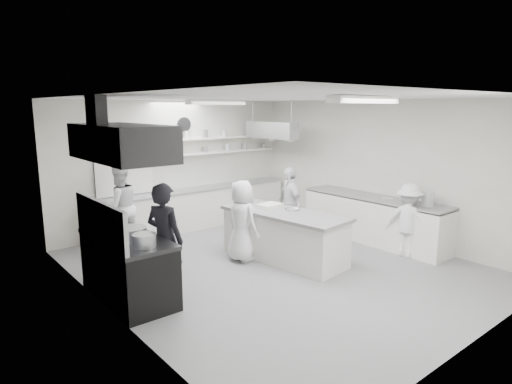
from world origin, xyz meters
TOP-DOWN VIEW (x-y plane):
  - floor at (0.00, 0.00)m, footprint 6.00×7.00m
  - ceiling at (0.00, 0.00)m, footprint 6.00×7.00m
  - wall_back at (0.00, 3.50)m, footprint 6.00×0.04m
  - wall_front at (0.00, -3.50)m, footprint 6.00×0.04m
  - wall_left at (-3.00, 0.00)m, footprint 0.04×7.00m
  - wall_right at (3.00, 0.00)m, footprint 0.04×7.00m
  - stove at (-2.60, 0.40)m, footprint 0.80×1.80m
  - exhaust_hood at (-2.60, 0.40)m, footprint 0.85×2.00m
  - back_counter at (0.30, 3.20)m, footprint 5.00×0.60m
  - shelf_lower at (0.70, 3.37)m, footprint 4.20×0.26m
  - shelf_upper at (0.70, 3.37)m, footprint 4.20×0.26m
  - pass_through_window at (-1.30, 3.48)m, footprint 1.30×0.04m
  - wall_clock at (0.20, 3.46)m, footprint 0.32×0.05m
  - right_counter at (2.65, -0.20)m, footprint 0.74×3.30m
  - pot_rack at (2.00, 2.40)m, footprint 0.30×1.60m
  - light_fixture_front at (0.00, -1.80)m, footprint 1.30×0.25m
  - light_fixture_rear at (0.00, 1.80)m, footprint 1.30×0.25m
  - prep_island at (0.37, 0.17)m, footprint 1.17×2.47m
  - stove_pot at (-2.60, 0.23)m, footprint 0.44×0.44m
  - cook_stove at (-2.11, 0.14)m, footprint 0.63×0.75m
  - cook_back at (-1.75, 2.72)m, footprint 0.86×0.68m
  - cook_island_left at (-0.27, 0.64)m, footprint 0.53×0.77m
  - cook_island_right at (1.35, 1.05)m, footprint 0.65×1.00m
  - cook_right at (2.34, -1.21)m, footprint 0.69×1.00m
  - bowl_island_a at (0.61, 0.20)m, footprint 0.35×0.35m
  - bowl_island_b at (0.34, 0.87)m, footprint 0.22×0.22m
  - bowl_right at (2.62, -0.53)m, footprint 0.28×0.28m

SIDE VIEW (x-z plane):
  - floor at x=0.00m, z-range -0.02..0.00m
  - prep_island at x=0.37m, z-range 0.00..0.88m
  - stove at x=-2.60m, z-range 0.00..0.90m
  - back_counter at x=0.30m, z-range 0.00..0.92m
  - right_counter at x=2.65m, z-range 0.00..0.94m
  - cook_right at x=2.34m, z-range 0.00..1.43m
  - cook_island_left at x=-0.27m, z-range 0.00..1.53m
  - cook_island_right at x=1.35m, z-range 0.00..1.59m
  - cook_stove at x=-2.11m, z-range 0.00..1.75m
  - cook_back at x=-1.75m, z-range 0.00..1.76m
  - bowl_island_b at x=0.34m, z-range 0.88..0.94m
  - bowl_island_a at x=0.61m, z-range 0.88..0.95m
  - bowl_right at x=2.62m, z-range 0.94..0.99m
  - stove_pot at x=-2.60m, z-range 0.91..1.14m
  - pass_through_window at x=-1.30m, z-range 0.95..1.95m
  - wall_back at x=0.00m, z-range 0.00..3.00m
  - wall_front at x=0.00m, z-range 0.00..3.00m
  - wall_left at x=-3.00m, z-range 0.00..3.00m
  - wall_right at x=3.00m, z-range 0.00..3.00m
  - shelf_lower at x=0.70m, z-range 1.73..1.77m
  - shelf_upper at x=0.70m, z-range 2.08..2.12m
  - pot_rack at x=2.00m, z-range 2.10..2.50m
  - exhaust_hood at x=-2.60m, z-range 2.10..2.60m
  - wall_clock at x=0.20m, z-range 2.29..2.61m
  - light_fixture_front at x=0.00m, z-range 2.89..2.99m
  - light_fixture_rear at x=0.00m, z-range 2.89..2.99m
  - ceiling at x=0.00m, z-range 3.00..3.02m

